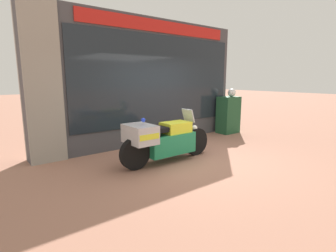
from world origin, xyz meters
TOP-DOWN VIEW (x-y plane):
  - ground_plane at (0.00, 0.00)m, footprint 60.00×60.00m
  - shop_building at (-0.37, 2.00)m, footprint 6.35×0.55m
  - window_display at (0.31, 2.03)m, footprint 5.13×0.30m
  - paramedic_motorcycle at (-0.82, 0.21)m, footprint 2.38×0.72m
  - utility_cabinet at (2.90, 1.42)m, footprint 0.72×0.50m
  - white_helmet at (3.00, 1.38)m, footprint 0.27×0.27m

SIDE VIEW (x-z plane):
  - ground_plane at x=0.00m, z-range 0.00..0.00m
  - window_display at x=0.31m, z-range -0.47..1.35m
  - paramedic_motorcycle at x=-0.82m, z-range -0.04..1.11m
  - utility_cabinet at x=2.90m, z-range 0.00..1.24m
  - white_helmet at x=3.00m, z-range 1.24..1.51m
  - shop_building at x=-0.37m, z-range 0.01..3.49m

